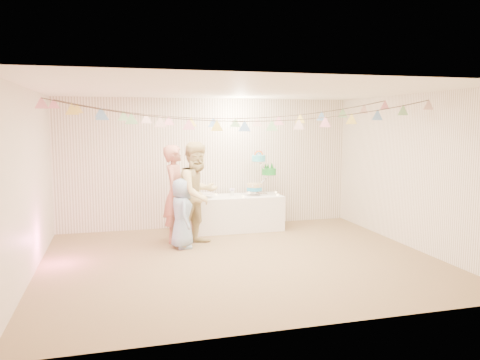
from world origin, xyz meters
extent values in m
plane|color=olive|center=(0.00, 0.00, 0.00)|extent=(6.00, 6.00, 0.00)
plane|color=white|center=(0.00, 0.00, 2.60)|extent=(6.00, 6.00, 0.00)
plane|color=white|center=(0.00, 2.50, 1.30)|extent=(6.00, 6.00, 0.00)
plane|color=white|center=(0.00, -2.50, 1.30)|extent=(6.00, 6.00, 0.00)
plane|color=white|center=(-3.00, 0.00, 1.30)|extent=(5.00, 5.00, 0.00)
plane|color=white|center=(3.00, 0.00, 1.30)|extent=(5.00, 5.00, 0.00)
cube|color=white|center=(0.42, 2.00, 0.34)|extent=(1.83, 0.73, 0.68)
cylinder|color=white|center=(-0.17, 1.95, 0.76)|extent=(0.31, 0.31, 0.02)
imported|color=tan|center=(-0.82, 1.40, 0.87)|extent=(0.62, 0.74, 1.73)
imported|color=#D5BE83|center=(-0.47, 1.08, 0.90)|extent=(1.11, 1.06, 1.80)
imported|color=#8FA9CA|center=(-0.78, 0.95, 0.60)|extent=(0.39, 0.59, 1.19)
cylinder|color=#FFD88C|center=(-0.38, 1.85, 0.70)|extent=(0.04, 0.04, 0.03)
cylinder|color=#FFD88C|center=(0.07, 2.18, 0.70)|extent=(0.04, 0.04, 0.03)
cylinder|color=#FFD88C|center=(0.52, 1.78, 0.70)|extent=(0.04, 0.04, 0.03)
cylinder|color=#FFD88C|center=(0.77, 2.22, 0.70)|extent=(0.04, 0.04, 0.03)
cylinder|color=#FFD88C|center=(1.24, 1.82, 0.70)|extent=(0.04, 0.04, 0.03)
cylinder|color=#FFD88C|center=(1.32, 2.15, 0.70)|extent=(0.04, 0.04, 0.03)
camera|label=1|loc=(-1.84, -6.81, 2.13)|focal=35.00mm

